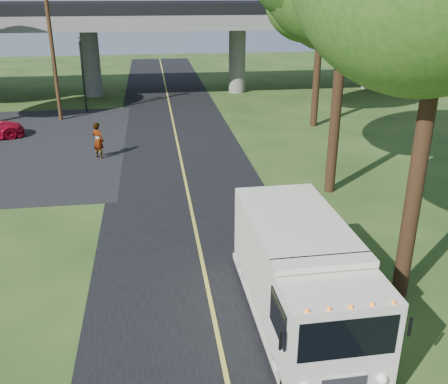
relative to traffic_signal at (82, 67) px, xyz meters
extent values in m
plane|color=#254117|center=(6.00, -26.00, -3.20)|extent=(120.00, 120.00, 0.00)
cube|color=black|center=(6.00, -16.00, -3.19)|extent=(7.00, 90.00, 0.02)
cube|color=gold|center=(6.00, -16.00, -3.17)|extent=(0.12, 90.00, 0.01)
cube|color=slate|center=(6.00, 6.00, 2.80)|extent=(50.00, 9.00, 1.20)
cube|color=black|center=(6.00, 1.60, 3.70)|extent=(50.00, 0.25, 0.80)
cube|color=black|center=(6.00, 10.40, 3.70)|extent=(50.00, 0.25, 0.80)
cube|color=slate|center=(31.00, 6.00, -0.20)|extent=(4.00, 10.00, 6.00)
cylinder|color=slate|center=(0.00, 6.00, -0.50)|extent=(1.40, 1.40, 5.40)
cylinder|color=slate|center=(12.00, 6.00, -0.50)|extent=(1.40, 1.40, 5.40)
cylinder|color=slate|center=(24.00, 6.00, -0.50)|extent=(1.40, 1.40, 5.40)
cylinder|color=black|center=(0.00, 0.00, -0.60)|extent=(0.14, 0.14, 5.20)
imported|color=black|center=(0.00, 0.00, 1.40)|extent=(0.18, 0.22, 1.10)
cylinder|color=#472D19|center=(-1.50, -2.00, 1.30)|extent=(0.26, 0.26, 9.00)
cylinder|color=#382314|center=(11.50, -25.00, 0.30)|extent=(0.44, 0.44, 7.00)
cylinder|color=#382314|center=(12.20, -17.00, 0.65)|extent=(0.44, 0.44, 7.70)
cylinder|color=#382314|center=(15.00, -6.00, 0.13)|extent=(0.44, 0.44, 6.65)
cube|color=silver|center=(8.19, -25.00, -1.56)|extent=(2.41, 4.35, 2.21)
cube|color=silver|center=(8.23, -28.05, -1.65)|extent=(2.38, 1.80, 2.01)
cube|color=black|center=(8.24, -28.91, -1.33)|extent=(2.06, 0.10, 0.93)
cube|color=silver|center=(8.19, -25.40, -2.91)|extent=(2.43, 5.72, 0.18)
cylinder|color=black|center=(7.22, -27.86, -2.76)|extent=(0.29, 0.89, 0.88)
cylinder|color=black|center=(9.23, -27.84, -2.76)|extent=(0.29, 0.89, 0.88)
cylinder|color=black|center=(7.17, -23.74, -2.76)|extent=(0.29, 0.89, 0.88)
cylinder|color=black|center=(9.17, -23.71, -2.76)|extent=(0.29, 0.89, 0.88)
imported|color=gray|center=(1.79, -10.81, -2.25)|extent=(0.83, 0.80, 1.91)
camera|label=1|loc=(4.65, -36.50, 5.07)|focal=40.00mm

